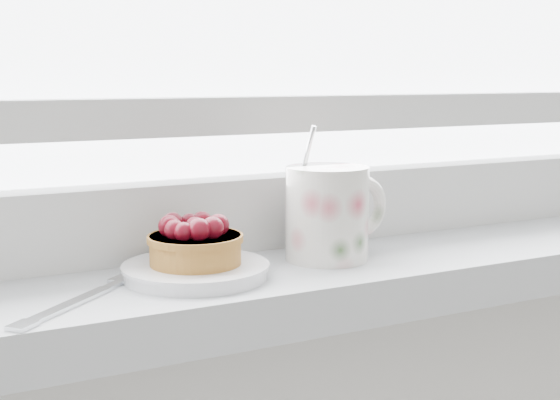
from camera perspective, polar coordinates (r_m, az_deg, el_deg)
saucer at (r=0.66m, az=-6.18°, el=-5.17°), size 0.12×0.12×0.01m
raspberry_tart at (r=0.65m, az=-6.23°, el=-3.07°), size 0.08×0.08×0.04m
floral_mug at (r=0.72m, az=3.65°, el=-0.81°), size 0.11×0.09×0.12m
fork at (r=0.62m, az=-13.45°, el=-6.68°), size 0.15×0.14×0.00m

